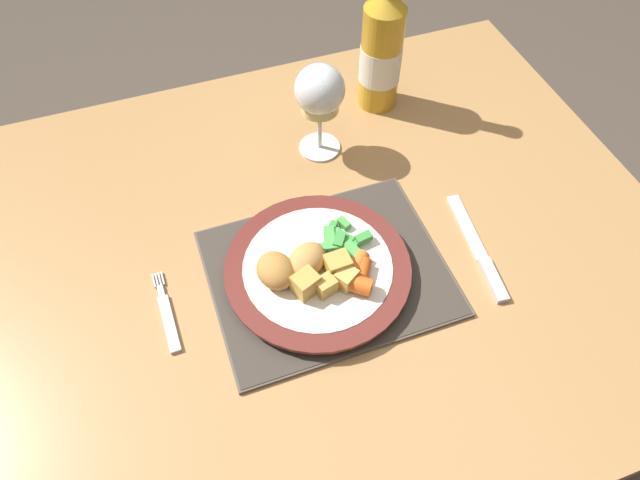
# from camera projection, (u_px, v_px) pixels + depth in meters

# --- Properties ---
(ground_plane) EXTENTS (6.00, 6.00, 0.00)m
(ground_plane) POSITION_uv_depth(u_px,v_px,m) (301.00, 426.00, 1.40)
(ground_plane) COLOR #4C4238
(dining_table) EXTENTS (1.11, 0.82, 0.74)m
(dining_table) POSITION_uv_depth(u_px,v_px,m) (291.00, 292.00, 0.89)
(dining_table) COLOR #AD7F4C
(dining_table) RESTS_ON ground
(placemat) EXTENTS (0.32, 0.25, 0.01)m
(placemat) POSITION_uv_depth(u_px,v_px,m) (327.00, 272.00, 0.78)
(placemat) COLOR brown
(placemat) RESTS_ON dining_table
(dinner_plate) EXTENTS (0.25, 0.25, 0.02)m
(dinner_plate) POSITION_uv_depth(u_px,v_px,m) (318.00, 270.00, 0.77)
(dinner_plate) COLOR white
(dinner_plate) RESTS_ON placemat
(breaded_croquettes) EXTENTS (0.11, 0.07, 0.04)m
(breaded_croquettes) POSITION_uv_depth(u_px,v_px,m) (290.00, 266.00, 0.74)
(breaded_croquettes) COLOR #B77F3D
(breaded_croquettes) RESTS_ON dinner_plate
(green_beans_pile) EXTENTS (0.07, 0.08, 0.02)m
(green_beans_pile) POSITION_uv_depth(u_px,v_px,m) (340.00, 241.00, 0.78)
(green_beans_pile) COLOR green
(green_beans_pile) RESTS_ON dinner_plate
(glazed_carrots) EXTENTS (0.08, 0.07, 0.02)m
(glazed_carrots) POSITION_uv_depth(u_px,v_px,m) (349.00, 275.00, 0.74)
(glazed_carrots) COLOR orange
(glazed_carrots) RESTS_ON dinner_plate
(fork) EXTENTS (0.02, 0.13, 0.01)m
(fork) POSITION_uv_depth(u_px,v_px,m) (168.00, 317.00, 0.74)
(fork) COLOR silver
(fork) RESTS_ON dining_table
(table_knife) EXTENTS (0.04, 0.19, 0.01)m
(table_knife) POSITION_uv_depth(u_px,v_px,m) (481.00, 255.00, 0.80)
(table_knife) COLOR silver
(table_knife) RESTS_ON dining_table
(wine_glass) EXTENTS (0.08, 0.08, 0.16)m
(wine_glass) POSITION_uv_depth(u_px,v_px,m) (320.00, 94.00, 0.84)
(wine_glass) COLOR silver
(wine_glass) RESTS_ON dining_table
(bottle) EXTENTS (0.07, 0.07, 0.28)m
(bottle) POSITION_uv_depth(u_px,v_px,m) (381.00, 50.00, 0.91)
(bottle) COLOR gold
(bottle) RESTS_ON dining_table
(roast_potatoes) EXTENTS (0.09, 0.05, 0.03)m
(roast_potatoes) POSITION_uv_depth(u_px,v_px,m) (328.00, 277.00, 0.73)
(roast_potatoes) COLOR gold
(roast_potatoes) RESTS_ON dinner_plate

